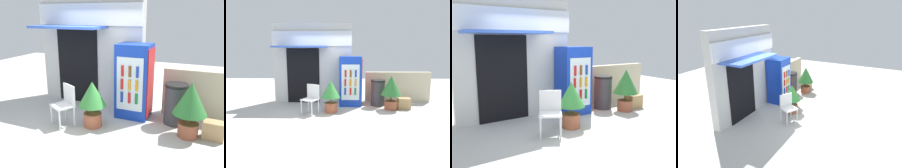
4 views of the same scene
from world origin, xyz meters
TOP-DOWN VIEW (x-y plane):
  - ground at (0.00, 0.00)m, footprint 16.00×16.00m
  - storefront_building at (-0.61, 1.57)m, footprint 2.89×1.11m
  - drink_cooler at (0.80, 1.08)m, footprint 0.78×0.69m
  - plastic_chair at (-0.45, 0.06)m, footprint 0.58×0.57m
  - potted_plant_near_shop at (0.15, 0.19)m, footprint 0.60×0.60m
  - potted_plant_curbside at (2.12, 0.52)m, footprint 0.66×0.66m
  - trash_bin at (1.78, 1.05)m, footprint 0.51×0.51m
  - stone_boundary_wall at (2.61, 1.62)m, footprint 2.43×0.22m
  - cardboard_box at (2.59, 0.61)m, footprint 0.42×0.28m

SIDE VIEW (x-z plane):
  - ground at x=0.00m, z-range 0.00..0.00m
  - cardboard_box at x=2.59m, z-range 0.00..0.37m
  - trash_bin at x=1.78m, z-range 0.00..0.93m
  - plastic_chair at x=-0.45m, z-range 0.08..0.98m
  - stone_boundary_wall at x=2.61m, z-range 0.00..1.14m
  - potted_plant_near_shop at x=0.15m, z-range 0.12..1.14m
  - potted_plant_curbside at x=2.12m, z-range 0.15..1.28m
  - drink_cooler at x=0.80m, z-range 0.00..1.74m
  - storefront_building at x=-0.61m, z-range 0.05..2.98m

